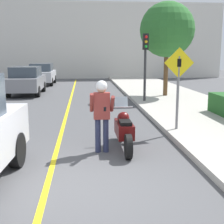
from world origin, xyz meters
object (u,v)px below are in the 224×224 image
at_px(motorcycle, 124,130).
at_px(parked_car_grey, 26,80).
at_px(traffic_light, 145,54).
at_px(street_tree, 167,30).
at_px(person_biker, 102,108).
at_px(parked_car_silver, 42,74).
at_px(crossing_sign, 178,81).

xyz_separation_m(motorcycle, parked_car_grey, (-4.45, 11.40, 0.36)).
relative_size(traffic_light, parked_car_grey, 0.77).
bearing_deg(traffic_light, street_tree, 50.83).
relative_size(person_biker, parked_car_silver, 0.43).
bearing_deg(crossing_sign, motorcycle, -143.09).
height_order(traffic_light, parked_car_grey, traffic_light).
bearing_deg(parked_car_silver, parked_car_grey, -91.56).
height_order(motorcycle, traffic_light, traffic_light).
distance_m(person_biker, traffic_light, 7.95).
height_order(person_biker, crossing_sign, crossing_sign).
relative_size(crossing_sign, parked_car_grey, 0.59).
distance_m(traffic_light, street_tree, 2.74).
bearing_deg(parked_car_grey, street_tree, -16.38).
xyz_separation_m(crossing_sign, traffic_light, (0.13, 5.82, 0.77)).
relative_size(crossing_sign, traffic_light, 0.77).
bearing_deg(street_tree, motorcycle, -111.01).
relative_size(traffic_light, parked_car_silver, 0.77).
bearing_deg(parked_car_grey, motorcycle, -68.66).
bearing_deg(street_tree, person_biker, -113.62).
bearing_deg(crossing_sign, parked_car_grey, 122.01).
distance_m(motorcycle, parked_car_silver, 17.99).
xyz_separation_m(motorcycle, street_tree, (3.48, 9.06, 3.20)).
height_order(street_tree, parked_car_silver, street_tree).
distance_m(street_tree, parked_car_silver, 11.79).
xyz_separation_m(motorcycle, crossing_sign, (1.82, 1.36, 1.15)).
bearing_deg(motorcycle, crossing_sign, 36.91).
relative_size(person_biker, crossing_sign, 0.73).
relative_size(person_biker, traffic_light, 0.56).
xyz_separation_m(person_biker, street_tree, (4.07, 9.30, 2.57)).
distance_m(crossing_sign, street_tree, 8.14).
bearing_deg(traffic_light, parked_car_silver, 121.25).
bearing_deg(street_tree, parked_car_silver, 132.75).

